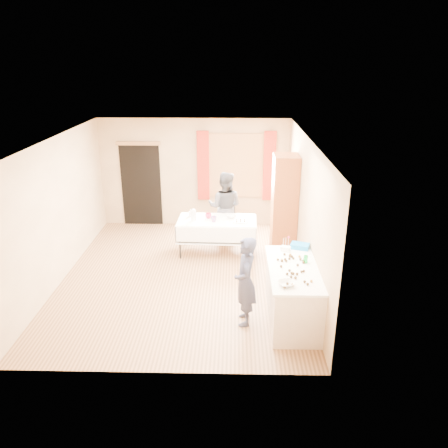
{
  "coord_description": "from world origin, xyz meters",
  "views": [
    {
      "loc": [
        0.96,
        -7.42,
        3.94
      ],
      "look_at": [
        0.78,
        0.0,
        1.07
      ],
      "focal_mm": 35.0,
      "sensor_mm": 36.0,
      "label": 1
    }
  ],
  "objects_px": {
    "party_table": "(217,233)",
    "woman": "(225,207)",
    "girl": "(245,282)",
    "cabinet": "(284,206)",
    "chair": "(227,224)",
    "counter": "(293,294)"
  },
  "relations": [
    {
      "from": "party_table",
      "to": "girl",
      "type": "height_order",
      "value": "girl"
    },
    {
      "from": "cabinet",
      "to": "girl",
      "type": "bearing_deg",
      "value": -107.95
    },
    {
      "from": "counter",
      "to": "party_table",
      "type": "relative_size",
      "value": 0.99
    },
    {
      "from": "girl",
      "to": "woman",
      "type": "height_order",
      "value": "woman"
    },
    {
      "from": "counter",
      "to": "chair",
      "type": "bearing_deg",
      "value": 107.78
    },
    {
      "from": "cabinet",
      "to": "chair",
      "type": "relative_size",
      "value": 2.21
    },
    {
      "from": "girl",
      "to": "counter",
      "type": "bearing_deg",
      "value": 96.58
    },
    {
      "from": "cabinet",
      "to": "woman",
      "type": "distance_m",
      "value": 1.42
    },
    {
      "from": "counter",
      "to": "cabinet",
      "type": "bearing_deg",
      "value": 87.72
    },
    {
      "from": "party_table",
      "to": "woman",
      "type": "relative_size",
      "value": 1.05
    },
    {
      "from": "girl",
      "to": "party_table",
      "type": "bearing_deg",
      "value": -170.05
    },
    {
      "from": "cabinet",
      "to": "woman",
      "type": "bearing_deg",
      "value": 151.95
    },
    {
      "from": "chair",
      "to": "counter",
      "type": "bearing_deg",
      "value": -76.7
    },
    {
      "from": "cabinet",
      "to": "counter",
      "type": "height_order",
      "value": "cabinet"
    },
    {
      "from": "cabinet",
      "to": "party_table",
      "type": "relative_size",
      "value": 1.27
    },
    {
      "from": "chair",
      "to": "woman",
      "type": "distance_m",
      "value": 0.57
    },
    {
      "from": "girl",
      "to": "woman",
      "type": "xyz_separation_m",
      "value": [
        -0.39,
        3.28,
        0.08
      ]
    },
    {
      "from": "woman",
      "to": "party_table",
      "type": "bearing_deg",
      "value": 89.38
    },
    {
      "from": "chair",
      "to": "party_table",
      "type": "bearing_deg",
      "value": -106.48
    },
    {
      "from": "party_table",
      "to": "woman",
      "type": "height_order",
      "value": "woman"
    },
    {
      "from": "girl",
      "to": "chair",
      "type": "bearing_deg",
      "value": -176.12
    },
    {
      "from": "counter",
      "to": "chair",
      "type": "xyz_separation_m",
      "value": [
        -1.09,
        3.4,
        -0.17
      ]
    }
  ]
}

